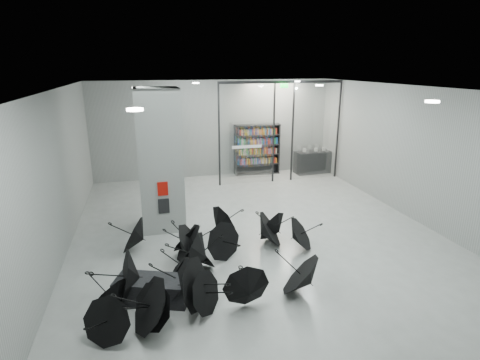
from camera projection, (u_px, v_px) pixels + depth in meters
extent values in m
plane|color=gray|center=(265.00, 246.00, 10.09)|extent=(14.00, 14.00, 0.00)
cube|color=slate|center=(268.00, 91.00, 8.93)|extent=(10.00, 14.00, 0.02)
cube|color=slate|center=(214.00, 129.00, 16.00)|extent=(10.00, 0.02, 4.00)
cube|color=slate|center=(48.00, 188.00, 8.33)|extent=(0.02, 14.00, 4.00)
cube|color=slate|center=(436.00, 161.00, 10.70)|extent=(0.02, 14.00, 4.00)
cube|color=slate|center=(160.00, 160.00, 10.77)|extent=(1.20, 1.20, 4.00)
cube|color=#A50A07|center=(163.00, 189.00, 10.39)|extent=(0.28, 0.04, 0.38)
cube|color=black|center=(164.00, 206.00, 10.53)|extent=(0.30, 0.03, 0.42)
cube|color=#0CE533|center=(284.00, 86.00, 14.47)|extent=(0.30, 0.06, 0.15)
cube|color=silver|center=(247.00, 134.00, 14.85)|extent=(2.20, 0.02, 3.95)
cube|color=silver|center=(316.00, 131.00, 15.54)|extent=(2.00, 0.02, 3.95)
cube|color=black|center=(219.00, 135.00, 14.59)|extent=(0.06, 0.06, 4.00)
cube|color=black|center=(274.00, 133.00, 15.11)|extent=(0.06, 0.06, 4.00)
cube|color=black|center=(293.00, 132.00, 15.30)|extent=(0.06, 0.06, 4.00)
cube|color=black|center=(338.00, 130.00, 15.77)|extent=(0.06, 0.06, 4.00)
cube|color=black|center=(282.00, 82.00, 14.62)|extent=(5.00, 0.08, 0.10)
cube|color=black|center=(153.00, 289.00, 7.71)|extent=(1.60, 1.11, 0.47)
cube|color=black|center=(313.00, 162.00, 16.80)|extent=(1.64, 0.74, 0.96)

